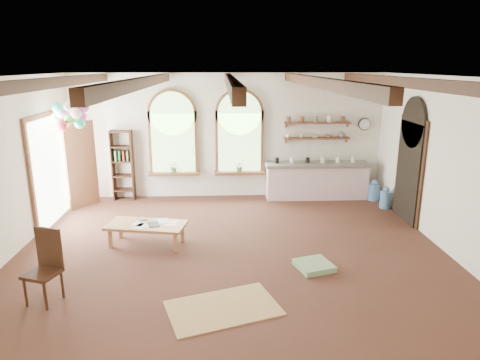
{
  "coord_description": "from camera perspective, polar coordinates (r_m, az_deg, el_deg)",
  "views": [
    {
      "loc": [
        -0.18,
        -7.46,
        3.4
      ],
      "look_at": [
        0.19,
        0.6,
        1.21
      ],
      "focal_mm": 32.0,
      "sensor_mm": 36.0,
      "label": 1
    }
  ],
  "objects": [
    {
      "name": "floor",
      "position": [
        8.2,
        -1.13,
        -9.31
      ],
      "size": [
        8.0,
        8.0,
        0.0
      ],
      "primitive_type": "plane",
      "color": "#4D291F",
      "rests_on": "ground"
    },
    {
      "name": "ceiling_beams",
      "position": [
        7.47,
        -1.25,
        12.87
      ],
      "size": [
        6.2,
        6.8,
        0.18
      ],
      "primitive_type": null,
      "color": "#382111",
      "rests_on": "ceiling"
    },
    {
      "name": "window_left",
      "position": [
        11.1,
        -8.92,
        5.83
      ],
      "size": [
        1.3,
        0.28,
        2.2
      ],
      "color": "brown",
      "rests_on": "floor"
    },
    {
      "name": "window_right",
      "position": [
        11.04,
        -0.07,
        5.96
      ],
      "size": [
        1.3,
        0.28,
        2.2
      ],
      "color": "brown",
      "rests_on": "floor"
    },
    {
      "name": "left_doorway",
      "position": [
        10.25,
        -24.1,
        1.16
      ],
      "size": [
        0.1,
        1.9,
        2.5
      ],
      "primitive_type": "cube",
      "color": "brown",
      "rests_on": "floor"
    },
    {
      "name": "right_doorway",
      "position": [
        10.13,
        21.54,
        0.98
      ],
      "size": [
        0.1,
        1.3,
        2.4
      ],
      "primitive_type": "cube",
      "color": "black",
      "rests_on": "floor"
    },
    {
      "name": "kitchen_counter",
      "position": [
        11.33,
        10.14,
        -0.02
      ],
      "size": [
        2.68,
        0.62,
        0.94
      ],
      "color": "silver",
      "rests_on": "floor"
    },
    {
      "name": "wall_shelf_lower",
      "position": [
        11.28,
        10.2,
        5.49
      ],
      "size": [
        1.7,
        0.24,
        0.04
      ],
      "primitive_type": "cube",
      "color": "brown",
      "rests_on": "wall_back"
    },
    {
      "name": "wall_shelf_upper",
      "position": [
        11.22,
        10.29,
        7.51
      ],
      "size": [
        1.7,
        0.24,
        0.04
      ],
      "primitive_type": "cube",
      "color": "brown",
      "rests_on": "wall_back"
    },
    {
      "name": "wall_clock",
      "position": [
        11.63,
        16.27,
        7.16
      ],
      "size": [
        0.32,
        0.04,
        0.32
      ],
      "primitive_type": "cylinder",
      "rotation": [
        1.57,
        0.0,
        0.0
      ],
      "color": "black",
      "rests_on": "wall_back"
    },
    {
      "name": "bookshelf",
      "position": [
        11.35,
        -15.36,
        1.91
      ],
      "size": [
        0.53,
        0.32,
        1.8
      ],
      "color": "#382111",
      "rests_on": "floor"
    },
    {
      "name": "coffee_table",
      "position": [
        8.5,
        -12.37,
        -6.04
      ],
      "size": [
        1.6,
        0.95,
        0.43
      ],
      "color": "tan",
      "rests_on": "floor"
    },
    {
      "name": "side_chair",
      "position": [
        7.06,
        -24.61,
        -12.21
      ],
      "size": [
        0.56,
        0.56,
        1.1
      ],
      "color": "#382111",
      "rests_on": "floor"
    },
    {
      "name": "floor_mat",
      "position": [
        6.43,
        -2.27,
        -16.67
      ],
      "size": [
        1.79,
        1.41,
        0.02
      ],
      "primitive_type": "cube",
      "rotation": [
        0.0,
        0.0,
        0.32
      ],
      "color": "tan",
      "rests_on": "floor"
    },
    {
      "name": "floor_cushion",
      "position": [
        7.61,
        9.84,
        -11.18
      ],
      "size": [
        0.71,
        0.71,
        0.1
      ],
      "primitive_type": "cube",
      "rotation": [
        0.0,
        0.0,
        0.29
      ],
      "color": "gray",
      "rests_on": "floor"
    },
    {
      "name": "water_jug_a",
      "position": [
        11.55,
        17.42,
        -1.46
      ],
      "size": [
        0.28,
        0.28,
        0.54
      ],
      "color": "#507CAC",
      "rests_on": "floor"
    },
    {
      "name": "water_jug_b",
      "position": [
        11.01,
        18.84,
        -2.38
      ],
      "size": [
        0.28,
        0.28,
        0.54
      ],
      "color": "#507CAC",
      "rests_on": "floor"
    },
    {
      "name": "balloon_cluster",
      "position": [
        9.9,
        -21.71,
        8.03
      ],
      "size": [
        0.87,
        0.87,
        1.15
      ],
      "color": "silver",
      "rests_on": "floor"
    },
    {
      "name": "table_book",
      "position": [
        8.69,
        -13.45,
        -5.2
      ],
      "size": [
        0.26,
        0.27,
        0.02
      ],
      "primitive_type": "imported",
      "rotation": [
        0.0,
        0.0,
        0.63
      ],
      "color": "olive",
      "rests_on": "coffee_table"
    },
    {
      "name": "tablet",
      "position": [
        8.4,
        -11.42,
        -5.82
      ],
      "size": [
        0.28,
        0.33,
        0.01
      ],
      "primitive_type": "cube",
      "rotation": [
        0.0,
        0.0,
        0.34
      ],
      "color": "black",
      "rests_on": "coffee_table"
    },
    {
      "name": "potted_plant_left",
      "position": [
        11.15,
        -8.81,
        1.77
      ],
      "size": [
        0.27,
        0.23,
        0.3
      ],
      "primitive_type": "imported",
      "color": "#598C4C",
      "rests_on": "window_left"
    },
    {
      "name": "potted_plant_right",
      "position": [
        11.09,
        -0.04,
        1.88
      ],
      "size": [
        0.27,
        0.23,
        0.3
      ],
      "primitive_type": "imported",
      "color": "#598C4C",
      "rests_on": "window_right"
    },
    {
      "name": "shelf_cup_a",
      "position": [
        11.12,
        6.42,
        5.86
      ],
      "size": [
        0.12,
        0.1,
        0.1
      ],
      "primitive_type": "imported",
      "color": "white",
      "rests_on": "wall_shelf_lower"
    },
    {
      "name": "shelf_cup_b",
      "position": [
        11.18,
        8.2,
        5.84
      ],
      "size": [
        0.1,
        0.1,
        0.09
      ],
      "primitive_type": "imported",
      "color": "beige",
      "rests_on": "wall_shelf_lower"
    },
    {
      "name": "shelf_bowl_a",
      "position": [
        11.26,
        9.96,
        5.73
      ],
      "size": [
        0.22,
        0.22,
        0.05
      ],
      "primitive_type": "imported",
      "color": "beige",
      "rests_on": "wall_shelf_lower"
    },
    {
      "name": "shelf_bowl_b",
      "position": [
        11.34,
        11.7,
        5.73
      ],
      "size": [
        0.2,
        0.2,
        0.06
      ],
      "primitive_type": "imported",
      "color": "#8C664C",
      "rests_on": "wall_shelf_lower"
    },
    {
      "name": "shelf_vase",
      "position": [
        11.42,
        13.43,
        6.02
      ],
      "size": [
        0.18,
        0.18,
        0.19
      ],
      "primitive_type": "imported",
      "color": "slate",
      "rests_on": "wall_shelf_lower"
    }
  ]
}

